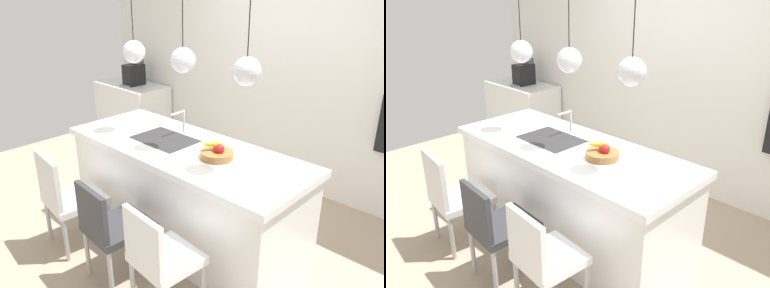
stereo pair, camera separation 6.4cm
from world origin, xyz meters
The scene contains 14 objects.
floor centered at (0.00, 0.00, 0.00)m, with size 6.60×6.60×0.00m, color tan.
back_wall centered at (0.00, 1.65, 1.30)m, with size 6.00×0.10×2.60m, color silver.
kitchen_island centered at (0.00, 0.00, 0.46)m, with size 2.28×0.89×0.91m.
sink_basin centered at (-0.24, 0.00, 0.91)m, with size 0.56×0.40×0.02m, color #2D2D30.
faucet centered at (-0.24, 0.21, 1.05)m, with size 0.02×0.17×0.22m.
fruit_bowl centered at (0.37, 0.01, 0.96)m, with size 0.27×0.27×0.15m.
side_counter centered at (-2.40, 1.28, 0.43)m, with size 1.10×0.60×0.85m, color white.
coffee_machine centered at (-2.32, 1.28, 1.01)m, with size 0.20×0.35×0.38m.
chair_near centered at (-0.63, -0.81, 0.50)m, with size 0.50×0.51×0.91m.
chair_middle centered at (0.01, -0.80, 0.49)m, with size 0.45×0.49×0.86m.
chair_far centered at (0.57, -0.80, 0.50)m, with size 0.45×0.44×0.87m.
pendant_light_left centered at (-0.63, 0.00, 1.65)m, with size 0.21×0.21×0.81m.
pendant_light_center centered at (0.00, 0.00, 1.65)m, with size 0.21×0.21×0.81m.
pendant_light_right centered at (0.63, 0.00, 1.65)m, with size 0.21×0.21×0.81m.
Camera 1 is at (2.24, -2.20, 2.20)m, focal length 36.70 mm.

